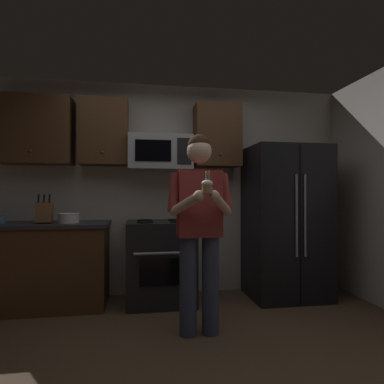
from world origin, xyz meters
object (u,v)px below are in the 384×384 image
Objects in this scene: refrigerator at (286,222)px; cupcake at (207,186)px; bowl_large_white at (69,218)px; microwave at (160,153)px; person at (199,221)px; knife_block at (44,213)px; oven_range at (161,262)px.

cupcake is (-1.22, -1.21, 0.39)m from refrigerator.
bowl_large_white is (-2.50, 0.01, 0.08)m from refrigerator.
person is (0.28, -1.04, -0.72)m from microwave.
microwave reaches higher than person.
bowl_large_white is (0.25, 0.00, -0.06)m from knife_block.
bowl_large_white reaches higher than oven_range.
person is at bearing 90.00° from cupcake.
bowl_large_white is 1.30× the size of cupcake.
bowl_large_white is at bearing -171.69° from microwave.
oven_range is at bearing -90.02° from microwave.
person is at bearing -144.05° from refrigerator.
refrigerator is 2.75m from knife_block.
microwave reaches higher than cupcake.
refrigerator reaches higher than person.
oven_range is 1.13m from bowl_large_white.
oven_range is at bearing 1.54° from bowl_large_white.
bowl_large_white is 1.56m from person.
person is 10.13× the size of cupcake.
oven_range is 1.56m from refrigerator.
person is at bearing -75.00° from microwave.
microwave is at bearing 89.98° from oven_range.
oven_range is at bearing 106.84° from person.
microwave is 0.41× the size of refrigerator.
knife_block is (-2.75, 0.01, 0.13)m from refrigerator.
oven_range is 4.11× the size of bowl_large_white.
person is (1.28, -0.90, 0.02)m from bowl_large_white.
oven_range is at bearing 1.34° from knife_block.
person is at bearing -35.02° from bowl_large_white.
cupcake is (0.28, -1.25, 0.83)m from oven_range.
knife_block is at bearing -178.66° from oven_range.
knife_block is at bearing -179.44° from bowl_large_white.
oven_range is 1.37m from knife_block.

